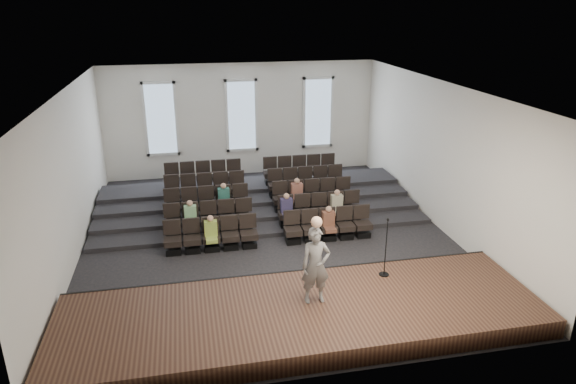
% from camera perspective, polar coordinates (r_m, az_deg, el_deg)
% --- Properties ---
extents(ground, '(14.00, 14.00, 0.00)m').
position_cam_1_polar(ground, '(17.40, -2.21, -5.00)').
color(ground, black).
rests_on(ground, ground).
extents(ceiling, '(12.00, 14.00, 0.02)m').
position_cam_1_polar(ceiling, '(15.91, -2.45, 11.53)').
color(ceiling, white).
rests_on(ceiling, ground).
extents(wall_back, '(12.00, 0.04, 5.00)m').
position_cam_1_polar(wall_back, '(23.21, -5.18, 7.99)').
color(wall_back, white).
rests_on(wall_back, ground).
extents(wall_front, '(12.00, 0.04, 5.00)m').
position_cam_1_polar(wall_front, '(10.15, 4.25, -8.92)').
color(wall_front, white).
rests_on(wall_front, ground).
extents(wall_left, '(0.04, 14.00, 5.00)m').
position_cam_1_polar(wall_left, '(16.67, -23.20, 1.39)').
color(wall_left, white).
rests_on(wall_left, ground).
extents(wall_right, '(0.04, 14.00, 5.00)m').
position_cam_1_polar(wall_right, '(18.38, 16.57, 3.89)').
color(wall_right, white).
rests_on(wall_right, ground).
extents(stage, '(11.80, 3.60, 0.50)m').
position_cam_1_polar(stage, '(12.91, 1.63, -13.55)').
color(stage, '#4C3220').
rests_on(stage, ground).
extents(stage_lip, '(11.80, 0.06, 0.52)m').
position_cam_1_polar(stage_lip, '(14.38, 0.01, -9.69)').
color(stage_lip, black).
rests_on(stage_lip, ground).
extents(risers, '(11.80, 4.80, 0.60)m').
position_cam_1_polar(risers, '(20.21, -3.70, -0.71)').
color(risers, black).
rests_on(risers, ground).
extents(seating_rows, '(6.80, 4.70, 1.67)m').
position_cam_1_polar(seating_rows, '(18.52, -3.02, -1.09)').
color(seating_rows, black).
rests_on(seating_rows, ground).
extents(windows, '(8.44, 0.10, 3.24)m').
position_cam_1_polar(windows, '(23.10, -5.18, 8.44)').
color(windows, white).
rests_on(windows, wall_back).
extents(audience, '(5.45, 2.64, 1.10)m').
position_cam_1_polar(audience, '(17.49, -2.15, -1.89)').
color(audience, '#9BB347').
rests_on(audience, seating_rows).
extents(speaker, '(0.72, 0.47, 1.95)m').
position_cam_1_polar(speaker, '(12.53, 3.09, -8.17)').
color(speaker, slate).
rests_on(speaker, stage).
extents(mic_stand, '(0.28, 0.28, 1.67)m').
position_cam_1_polar(mic_stand, '(14.11, 10.74, -7.26)').
color(mic_stand, black).
rests_on(mic_stand, stage).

